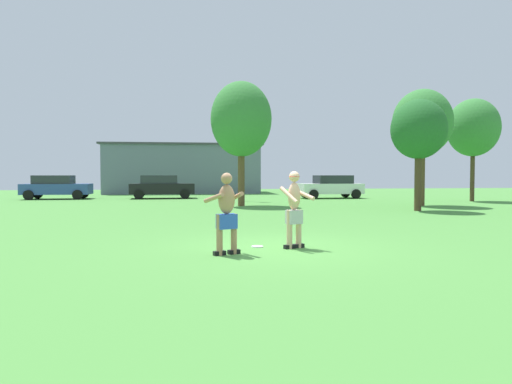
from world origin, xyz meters
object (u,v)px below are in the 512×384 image
at_px(lamp_post, 241,150).
at_px(tree_near_building, 422,123).
at_px(player_in_blue, 227,211).
at_px(tree_left_field, 241,120).
at_px(tree_right_field, 419,130).
at_px(player_with_cap, 294,206).
at_px(car_black_mid_lot, 161,186).
at_px(car_white_near_post, 331,186).
at_px(frisbee, 257,247).
at_px(car_blue_far_end, 56,187).
at_px(tree_behind_players, 473,128).

bearing_deg(lamp_post, tree_near_building, -31.15).
xyz_separation_m(player_in_blue, tree_left_field, (1.80, 14.41, 3.60)).
height_order(lamp_post, tree_right_field, lamp_post).
bearing_deg(player_with_cap, tree_left_field, 89.05).
xyz_separation_m(player_with_cap, car_black_mid_lot, (-4.42, 21.85, -0.14)).
xyz_separation_m(player_in_blue, car_black_mid_lot, (-2.85, 22.46, -0.08)).
bearing_deg(tree_near_building, car_white_near_post, 107.71).
relative_size(car_black_mid_lot, tree_near_building, 0.72).
xyz_separation_m(tree_right_field, tree_near_building, (1.80, 3.11, 0.69)).
distance_m(lamp_post, tree_right_field, 11.16).
bearing_deg(car_black_mid_lot, player_with_cap, -78.56).
xyz_separation_m(lamp_post, tree_right_field, (7.17, -8.53, 0.49)).
height_order(frisbee, lamp_post, lamp_post).
height_order(player_in_blue, car_blue_far_end, player_in_blue).
distance_m(car_black_mid_lot, lamp_post, 6.76).
bearing_deg(tree_behind_players, lamp_post, 171.23).
bearing_deg(tree_left_field, tree_near_building, -6.89).
bearing_deg(tree_near_building, car_blue_far_end, 156.02).
bearing_deg(player_with_cap, frisbee, 160.95).
relative_size(player_with_cap, player_in_blue, 1.03).
bearing_deg(lamp_post, tree_behind_players, -8.77).
height_order(tree_behind_players, tree_near_building, tree_behind_players).
relative_size(car_white_near_post, tree_near_building, 0.72).
height_order(car_blue_far_end, tree_left_field, tree_left_field).
relative_size(car_blue_far_end, tree_behind_players, 0.69).
height_order(tree_left_field, tree_near_building, tree_left_field).
height_order(player_in_blue, tree_left_field, tree_left_field).
bearing_deg(player_in_blue, frisbee, 49.21).
xyz_separation_m(player_with_cap, frisbee, (-0.81, 0.28, -0.95)).
bearing_deg(car_white_near_post, lamp_post, -159.20).
distance_m(car_blue_far_end, lamp_post, 12.82).
bearing_deg(tree_right_field, car_black_mid_lot, 134.93).
relative_size(lamp_post, tree_behind_players, 0.81).
height_order(car_black_mid_lot, tree_left_field, tree_left_field).
relative_size(car_blue_far_end, tree_near_building, 0.71).
relative_size(tree_left_field, tree_behind_players, 1.04).
bearing_deg(frisbee, car_white_near_post, 68.60).
relative_size(car_white_near_post, tree_behind_players, 0.71).
height_order(player_with_cap, car_blue_far_end, player_with_cap).
bearing_deg(player_with_cap, car_blue_far_end, 117.22).
height_order(frisbee, tree_left_field, tree_left_field).
bearing_deg(frisbee, car_blue_far_end, 115.82).
height_order(player_in_blue, car_white_near_post, player_in_blue).
distance_m(frisbee, tree_near_building, 16.77).
bearing_deg(car_blue_far_end, tree_near_building, -23.98).
bearing_deg(player_in_blue, car_white_near_post, 67.62).
xyz_separation_m(player_with_cap, car_white_near_post, (7.13, 20.53, -0.14)).
xyz_separation_m(car_blue_far_end, tree_behind_players, (25.94, -6.05, 3.65)).
height_order(frisbee, tree_right_field, tree_right_field).
height_order(car_blue_far_end, tree_right_field, tree_right_field).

